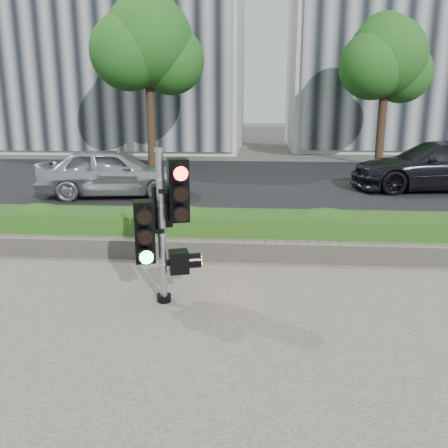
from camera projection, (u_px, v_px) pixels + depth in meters
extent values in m
plane|color=#51514C|center=(238.00, 305.00, 6.60)|extent=(120.00, 120.00, 0.00)
cube|color=#9E9389|center=(224.00, 421.00, 4.18)|extent=(16.00, 11.00, 0.03)
cube|color=black|center=(252.00, 184.00, 16.25)|extent=(60.00, 13.00, 0.02)
cube|color=gray|center=(246.00, 238.00, 9.62)|extent=(60.00, 0.25, 0.12)
cube|color=gray|center=(243.00, 250.00, 8.38)|extent=(12.00, 0.32, 0.34)
cube|color=#4D912C|center=(245.00, 231.00, 8.97)|extent=(12.00, 1.00, 0.68)
cube|color=#B7B7B2|center=(104.00, 18.00, 27.61)|extent=(16.00, 9.00, 15.00)
cube|color=#B7B7B2|center=(442.00, 46.00, 28.40)|extent=(18.00, 10.00, 12.00)
cylinder|color=black|center=(151.00, 120.00, 20.43)|extent=(0.36, 0.36, 4.03)
sphere|color=#164E16|center=(148.00, 41.00, 19.64)|extent=(3.74, 3.74, 3.74)
sphere|color=#164E16|center=(171.00, 60.00, 20.10)|extent=(2.88, 2.88, 2.88)
sphere|color=#164E16|center=(129.00, 52.00, 19.38)|extent=(3.17, 3.17, 3.17)
sphere|color=#164E16|center=(151.00, 22.00, 20.12)|extent=(2.59, 2.59, 2.59)
cylinder|color=black|center=(381.00, 125.00, 20.70)|extent=(0.36, 0.36, 3.58)
sphere|color=#164E16|center=(387.00, 57.00, 19.99)|extent=(3.33, 3.33, 3.33)
sphere|color=#164E16|center=(402.00, 73.00, 20.41)|extent=(2.56, 2.56, 2.56)
sphere|color=#164E16|center=(373.00, 66.00, 19.77)|extent=(2.82, 2.82, 2.82)
sphere|color=#164E16|center=(385.00, 39.00, 20.42)|extent=(2.30, 2.30, 2.30)
cylinder|color=black|center=(164.00, 298.00, 6.65)|extent=(0.20, 0.20, 0.10)
cylinder|color=gray|center=(162.00, 229.00, 6.40)|extent=(0.11, 0.11, 2.09)
cylinder|color=gray|center=(159.00, 150.00, 6.13)|extent=(0.13, 0.13, 0.05)
cube|color=#FF1107|center=(178.00, 190.00, 6.28)|extent=(0.33, 0.33, 0.84)
cube|color=#14E51E|center=(144.00, 231.00, 6.32)|extent=(0.33, 0.33, 0.84)
cube|color=black|center=(162.00, 206.00, 6.56)|extent=(0.33, 0.33, 0.57)
cube|color=orange|center=(179.00, 262.00, 6.59)|extent=(0.33, 0.33, 0.31)
imported|color=#B4B7BB|center=(113.00, 172.00, 13.94)|extent=(4.45, 2.25, 1.45)
imported|color=black|center=(436.00, 166.00, 15.03)|extent=(5.49, 2.68, 1.54)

